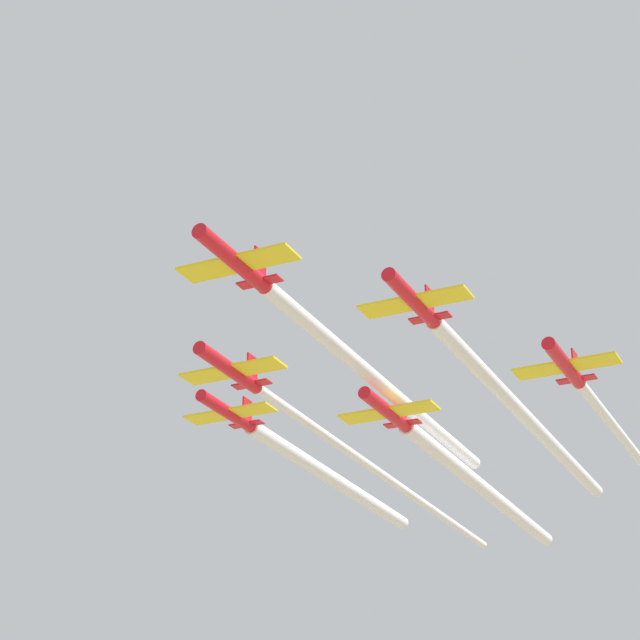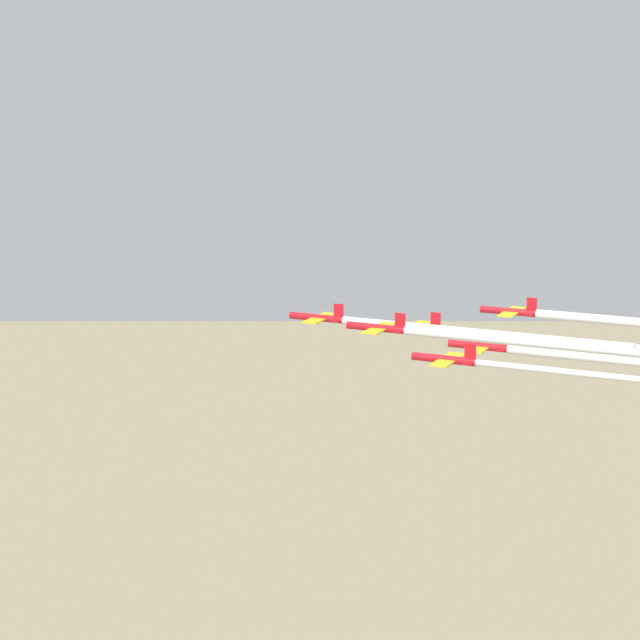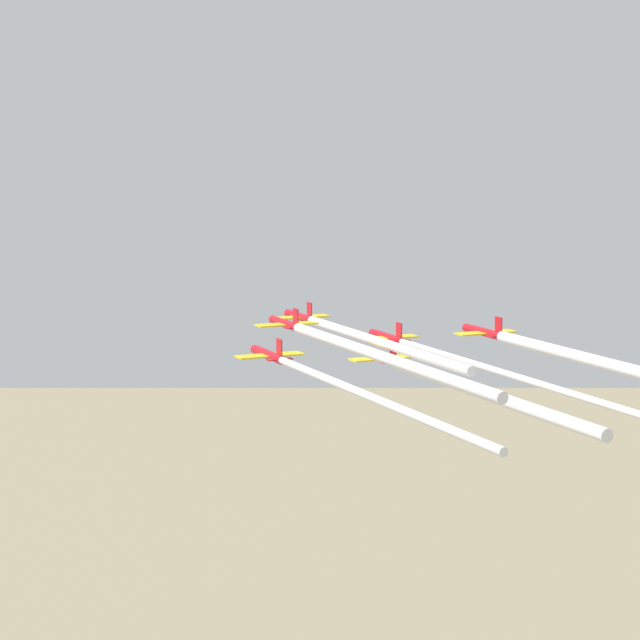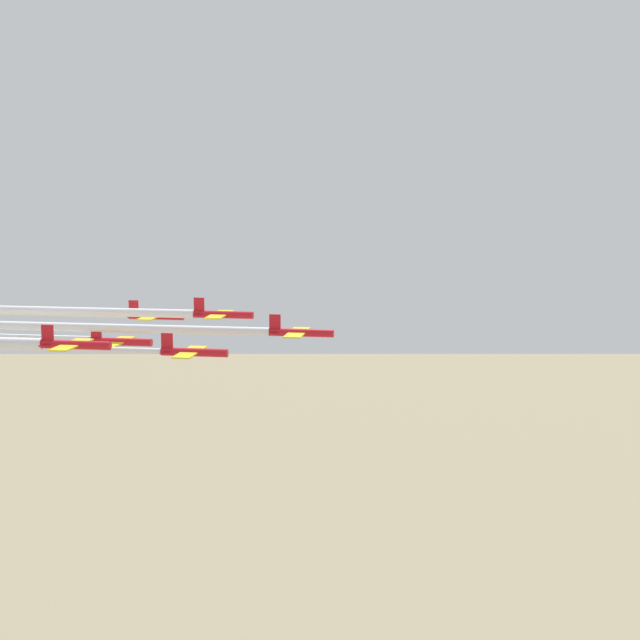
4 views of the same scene
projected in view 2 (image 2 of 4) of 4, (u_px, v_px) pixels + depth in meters
The scene contains 9 objects.
jet_0 at pixel (319, 318), 180.68m from camera, with size 8.21×8.44×2.85m.
jet_1 at pixel (378, 328), 169.06m from camera, with size 8.21×8.44×2.85m.
jet_2 at pixel (415, 326), 182.40m from camera, with size 8.21×8.44×2.85m.
jet_3 at pixel (446, 359), 157.97m from camera, with size 8.21×8.44×2.85m.
jet_4 at pixel (480, 346), 171.05m from camera, with size 8.21×8.44×2.85m.
jet_5 at pixel (511, 311), 183.39m from camera, with size 8.21×8.44×2.85m.
smoke_trail_0 at pixel (482, 333), 170.62m from camera, with size 14.53×39.59×1.15m.
smoke_trail_1 at pixel (577, 347), 157.95m from camera, with size 16.26×44.45×1.22m.
smoke_trail_2 at pixel (623, 346), 170.05m from camera, with size 17.77×50.00×0.76m.
Camera 2 is at (115.48, 80.65, 208.11)m, focal length 70.00 mm.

